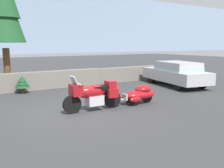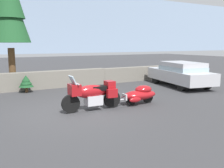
% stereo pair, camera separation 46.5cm
% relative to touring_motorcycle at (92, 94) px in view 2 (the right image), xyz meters
% --- Properties ---
extents(ground_plane, '(80.00, 80.00, 0.00)m').
position_rel_touring_motorcycle_xyz_m(ground_plane, '(-0.73, 0.19, -0.62)').
color(ground_plane, '#38383A').
extents(stone_guard_wall, '(24.00, 0.59, 0.95)m').
position_rel_touring_motorcycle_xyz_m(stone_guard_wall, '(-0.59, 5.46, -0.17)').
color(stone_guard_wall, slate).
rests_on(stone_guard_wall, ground).
extents(touring_motorcycle, '(2.31, 0.78, 1.33)m').
position_rel_touring_motorcycle_xyz_m(touring_motorcycle, '(0.00, 0.00, 0.00)').
color(touring_motorcycle, black).
rests_on(touring_motorcycle, ground).
extents(car_shaped_trailer, '(2.21, 0.80, 0.76)m').
position_rel_touring_motorcycle_xyz_m(car_shaped_trailer, '(2.11, -0.07, -0.21)').
color(car_shaped_trailer, black).
rests_on(car_shaped_trailer, ground).
extents(sedan_at_right_edge, '(2.61, 4.76, 1.41)m').
position_rel_touring_motorcycle_xyz_m(sedan_at_right_edge, '(6.70, 2.34, 0.15)').
color(sedan_at_right_edge, black).
rests_on(sedan_at_right_edge, ground).
extents(pine_sapling_near, '(0.74, 0.74, 0.88)m').
position_rel_touring_motorcycle_xyz_m(pine_sapling_near, '(-1.43, 4.79, -0.07)').
color(pine_sapling_near, brown).
rests_on(pine_sapling_near, ground).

